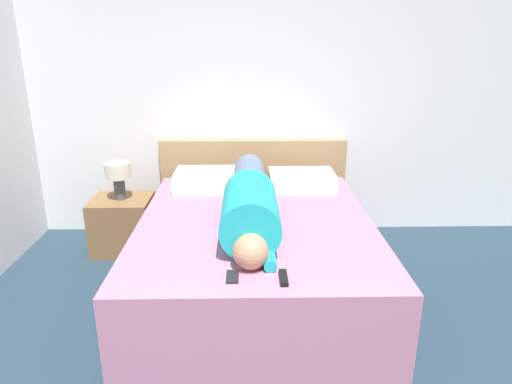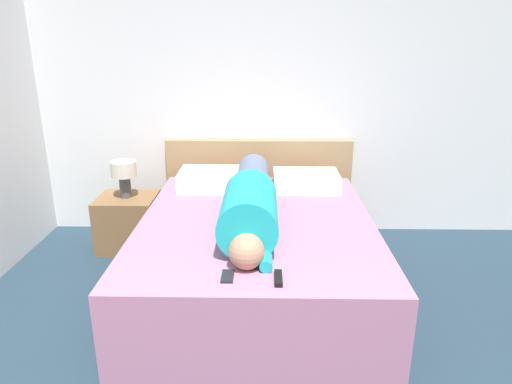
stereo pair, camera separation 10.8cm
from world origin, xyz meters
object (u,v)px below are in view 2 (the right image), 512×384
Objects in this scene: pillow_near_headboard at (214,179)px; pillow_second at (306,181)px; cell_phone at (228,276)px; table_lamp at (124,173)px; person_lying at (250,201)px; nightstand at (129,222)px; tv_remote at (278,278)px; bed at (256,257)px.

pillow_near_headboard is 1.05× the size of pillow_second.
pillow_second reaches higher than cell_phone.
person_lying is at bearing -36.44° from table_lamp.
tv_remote is (1.26, -1.58, 0.35)m from nightstand.
cell_phone reaches higher than bed.
cell_phone is (-0.53, -1.50, -0.06)m from pillow_second.
pillow_second is at bearing 80.06° from tv_remote.
person_lying is at bearing -126.93° from bed.
person_lying reaches higher than nightstand.
person_lying is at bearing -66.44° from pillow_near_headboard.
nightstand is 0.93× the size of pillow_second.
person_lying is 0.80m from tv_remote.
person_lying reaches higher than cell_phone.
nightstand is 2.05m from tv_remote.
tv_remote is at bearing -5.73° from cell_phone.
table_lamp is 1.52m from pillow_second.
pillow_second is (0.40, 0.70, 0.35)m from bed.
pillow_second is at bearing 60.05° from person_lying.
table_lamp is 0.59× the size of pillow_second.
pillow_second is (1.52, -0.05, 0.40)m from nightstand.
bed is at bearing -119.40° from pillow_second.
pillow_near_headboard is 1.61m from tv_remote.
pillow_second is 1.55m from tv_remote.
bed is at bearing -33.70° from table_lamp.
tv_remote is (0.17, -0.77, -0.14)m from person_lying.
bed is 0.86m from cell_phone.
pillow_second is 3.56× the size of tv_remote.
bed is 4.03× the size of nightstand.
person_lying is at bearing 102.18° from tv_remote.
tv_remote is at bearing -77.82° from person_lying.
table_lamp is 0.76m from pillow_near_headboard.
bed is 1.36m from nightstand.
tv_remote is 1.15× the size of cell_phone.
nightstand is 3.29× the size of tv_remote.
tv_remote is at bearing -99.94° from pillow_second.
bed is at bearing 80.43° from cell_phone.
nightstand is 3.80× the size of cell_phone.
pillow_near_headboard is (0.76, -0.05, 0.41)m from nightstand.
pillow_near_headboard is at bearing 98.82° from cell_phone.
person_lying is 12.66× the size of cell_phone.
nightstand is 0.88× the size of pillow_near_headboard.
bed is 15.33× the size of cell_phone.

